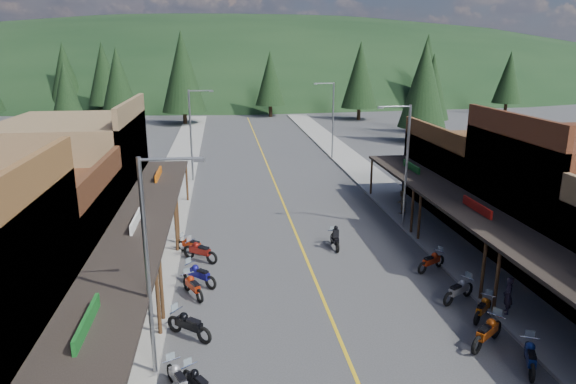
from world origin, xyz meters
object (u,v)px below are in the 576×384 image
object	(u,v)px
pine_8	(67,97)
bike_west_7	(193,285)
pine_7	(65,72)
bike_west_5	(178,378)
rider_on_bike	(335,239)
bike_east_6	(483,307)
streetlight_0	(151,260)
bike_east_7	(459,289)
pine_1	(104,74)
pine_9	(432,86)
streetlight_3	(332,117)
bike_east_4	(530,355)
shop_east_2	(567,200)
streetlight_1	(192,131)
bike_west_4	(198,382)
pine_6	(509,77)
bike_west_8	(199,274)
bike_west_6	(189,324)
pedestrian_east_b	(401,202)
pine_3	(270,78)
bike_east_5	(487,331)
streetlight_2	(405,161)
pine_4	(360,75)
shop_east_3	(478,175)
pine_2	(183,72)
pedestrian_east_a	(508,295)
pine_11	(424,84)
shop_west_3	(78,174)
bike_west_9	(200,250)
pine_10	(118,84)
bike_west_10	(192,244)
shop_west_2	(28,241)

from	to	relation	value
pine_8	bike_west_7	xyz separation A→B (m)	(15.96, -40.04, -5.39)
pine_7	bike_west_5	distance (m)	87.25
pine_7	rider_on_bike	size ratio (longest dim) A/B	6.44
bike_east_6	rider_on_bike	size ratio (longest dim) A/B	0.99
streetlight_0	bike_east_7	world-z (taller)	streetlight_0
pine_1	pine_9	size ratio (longest dim) A/B	1.16
pine_7	streetlight_3	bearing A→B (deg)	-49.74
pine_8	bike_east_4	bearing A→B (deg)	-59.10
shop_east_2	streetlight_1	world-z (taller)	shop_east_2
streetlight_0	bike_west_4	distance (m)	4.39
pine_6	bike_west_8	bearing A→B (deg)	-129.49
bike_west_6	pedestrian_east_b	distance (m)	19.92
pine_3	bike_east_5	bearing A→B (deg)	-88.71
streetlight_2	pine_3	distance (m)	58.11
bike_east_5	rider_on_bike	xyz separation A→B (m)	(-3.70, 10.85, -0.07)
pine_4	pine_8	bearing A→B (deg)	-153.43
shop_east_3	pine_2	distance (m)	52.68
pedestrian_east_a	pine_11	bearing A→B (deg)	-179.48
pine_2	bike_east_4	size ratio (longest dim) A/B	6.75
streetlight_1	pine_1	bearing A→B (deg)	109.55
pine_9	bike_west_5	bearing A→B (deg)	-120.11
bike_west_5	pedestrian_east_a	xyz separation A→B (m)	(13.84, 3.43, 0.43)
bike_west_6	bike_west_4	bearing A→B (deg)	-132.35
streetlight_0	pine_8	distance (m)	48.42
pine_8	bike_east_5	distance (m)	53.71
shop_east_2	pine_1	distance (m)	78.14
shop_west_3	streetlight_2	bearing A→B (deg)	-9.04
streetlight_0	pine_1	size ratio (longest dim) A/B	0.64
streetlight_1	pine_9	xyz separation A→B (m)	(30.95, 23.00, 1.92)
bike_east_7	streetlight_3	bearing A→B (deg)	148.12
bike_west_7	bike_west_4	bearing A→B (deg)	-112.54
shop_east_3	rider_on_bike	xyz separation A→B (m)	(-11.84, -6.21, -1.94)
streetlight_2	bike_west_6	world-z (taller)	streetlight_2
pedestrian_east_a	shop_east_3	bearing A→B (deg)	174.80
rider_on_bike	bike_east_7	bearing A→B (deg)	-59.65
pine_1	bike_east_6	distance (m)	80.08
pedestrian_east_a	pedestrian_east_b	size ratio (longest dim) A/B	1.03
pine_11	pedestrian_east_b	xyz separation A→B (m)	(-12.13, -27.40, -6.22)
shop_west_3	pine_8	xyz separation A→B (m)	(-8.22, 28.70, 2.46)
streetlight_1	bike_east_5	bearing A→B (deg)	-65.64
bike_west_6	bike_west_9	bearing A→B (deg)	38.55
pine_7	pine_10	xyz separation A→B (m)	(14.00, -26.00, -0.45)
pine_7	pedestrian_east_a	size ratio (longest dim) A/B	7.45
streetlight_1	bike_west_5	xyz separation A→B (m)	(0.75, -29.08, -3.90)
bike_west_10	pedestrian_east_a	size ratio (longest dim) A/B	1.18
shop_west_2	pine_10	world-z (taller)	pine_10
rider_on_bike	pedestrian_east_a	xyz separation A→B (m)	(5.73, -8.74, 0.40)
streetlight_3	pine_3	xyz separation A→B (m)	(-2.95, 36.00, 2.02)
pine_6	bike_west_9	distance (m)	79.39
bike_west_6	bike_west_7	distance (m)	3.62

